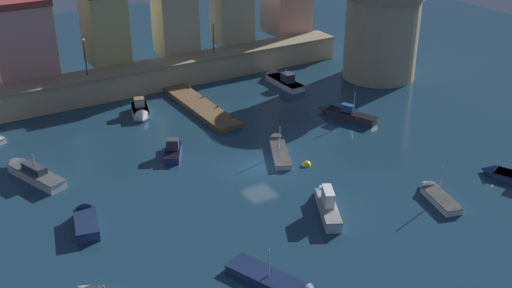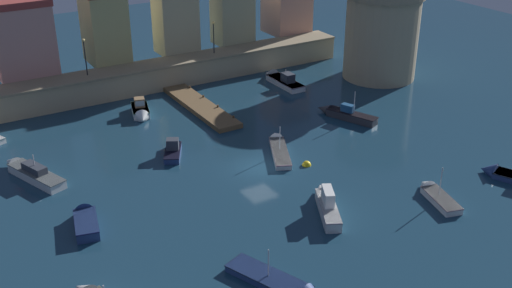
{
  "view_description": "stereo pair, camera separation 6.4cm",
  "coord_description": "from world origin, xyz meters",
  "views": [
    {
      "loc": [
        -24.19,
        -39.35,
        24.2
      ],
      "look_at": [
        0.0,
        0.57,
        1.94
      ],
      "focal_mm": 43.81,
      "sensor_mm": 36.0,
      "label": 1
    },
    {
      "loc": [
        -24.13,
        -39.38,
        24.2
      ],
      "look_at": [
        0.0,
        0.57,
        1.94
      ],
      "focal_mm": 43.81,
      "sensor_mm": 36.0,
      "label": 2
    }
  ],
  "objects": [
    {
      "name": "ground_plane",
      "position": [
        0.0,
        0.0,
        0.0
      ],
      "size": [
        124.32,
        124.32,
        0.0
      ],
      "primitive_type": "plane",
      "color": "#19384C"
    },
    {
      "name": "quay_wall",
      "position": [
        0.0,
        22.36,
        1.41
      ],
      "size": [
        47.21,
        3.59,
        2.8
      ],
      "color": "tan",
      "rests_on": "ground"
    },
    {
      "name": "old_town_backdrop",
      "position": [
        -0.45,
        26.13,
        6.43
      ],
      "size": [
        46.0,
        5.88,
        9.66
      ],
      "color": "tan",
      "rests_on": "ground"
    },
    {
      "name": "fortress_tower",
      "position": [
        23.74,
        12.37,
        5.09
      ],
      "size": [
        8.9,
        8.9,
        10.06
      ],
      "color": "tan",
      "rests_on": "ground"
    },
    {
      "name": "pier_dock",
      "position": [
        1.62,
        14.23,
        0.24
      ],
      "size": [
        2.57,
        12.97,
        0.7
      ],
      "color": "brown",
      "rests_on": "ground"
    },
    {
      "name": "quay_lamp_0",
      "position": [
        -7.3,
        22.36,
        5.33
      ],
      "size": [
        0.32,
        0.32,
        3.87
      ],
      "color": "black",
      "rests_on": "quay_wall"
    },
    {
      "name": "quay_lamp_1",
      "position": [
        7.53,
        22.36,
        5.23
      ],
      "size": [
        0.32,
        0.32,
        3.7
      ],
      "color": "black",
      "rests_on": "quay_wall"
    },
    {
      "name": "moored_boat_0",
      "position": [
        -6.92,
        -14.52,
        0.25
      ],
      "size": [
        4.1,
        7.07,
        2.94
      ],
      "rotation": [
        0.0,
        0.0,
        -1.2
      ],
      "color": "navy",
      "rests_on": "ground"
    },
    {
      "name": "moored_boat_1",
      "position": [
        -4.35,
        15.49,
        0.48
      ],
      "size": [
        2.7,
        4.61,
        2.01
      ],
      "rotation": [
        0.0,
        0.0,
        -1.85
      ],
      "color": "white",
      "rests_on": "ground"
    },
    {
      "name": "moored_boat_2",
      "position": [
        8.88,
        -11.16,
        0.29
      ],
      "size": [
        2.64,
        5.08,
        3.2
      ],
      "rotation": [
        0.0,
        0.0,
        1.29
      ],
      "color": "white",
      "rests_on": "ground"
    },
    {
      "name": "moored_boat_3",
      "position": [
        0.69,
        -8.32,
        0.6
      ],
      "size": [
        3.87,
        6.08,
        2.06
      ],
      "rotation": [
        0.0,
        0.0,
        1.09
      ],
      "color": "silver",
      "rests_on": "ground"
    },
    {
      "name": "moored_boat_4",
      "position": [
        12.8,
        16.42,
        0.43
      ],
      "size": [
        1.83,
        6.83,
        2.42
      ],
      "rotation": [
        0.0,
        0.0,
        1.56
      ],
      "color": "white",
      "rests_on": "ground"
    },
    {
      "name": "moored_boat_5",
      "position": [
        3.23,
        2.1,
        0.26
      ],
      "size": [
        4.26,
        6.9,
        3.0
      ],
      "rotation": [
        0.0,
        0.0,
        1.12
      ],
      "color": "white",
      "rests_on": "ground"
    },
    {
      "name": "moored_boat_6",
      "position": [
        -16.75,
        8.19,
        0.48
      ],
      "size": [
        3.87,
        7.44,
        2.57
      ],
      "rotation": [
        0.0,
        0.0,
        1.92
      ],
      "color": "white",
      "rests_on": "ground"
    },
    {
      "name": "moored_boat_7",
      "position": [
        12.66,
        4.62,
        0.48
      ],
      "size": [
        3.47,
        6.49,
        3.19
      ],
      "rotation": [
        0.0,
        0.0,
        1.94
      ],
      "color": "#333338",
      "rests_on": "ground"
    },
    {
      "name": "moored_boat_8",
      "position": [
        -4.98,
        6.29,
        0.43
      ],
      "size": [
        3.21,
        4.48,
        1.83
      ],
      "rotation": [
        0.0,
        0.0,
        1.07
      ],
      "color": "navy",
      "rests_on": "ground"
    },
    {
      "name": "moored_boat_9",
      "position": [
        -15.07,
        -1.05,
        0.41
      ],
      "size": [
        2.48,
        4.71,
        1.46
      ],
      "rotation": [
        0.0,
        0.0,
        1.35
      ],
      "color": "navy",
      "rests_on": "ground"
    },
    {
      "name": "moored_boat_10",
      "position": [
        16.26,
        -12.24,
        0.37
      ],
      "size": [
        3.6,
        5.7,
        1.75
      ],
      "rotation": [
        0.0,
        0.0,
        1.97
      ],
      "color": "navy",
      "rests_on": "ground"
    },
    {
      "name": "mooring_buoy_0",
      "position": [
        3.61,
        -1.7,
        0.0
      ],
      "size": [
        0.77,
        0.77,
        0.77
      ],
      "primitive_type": "sphere",
      "color": "yellow",
      "rests_on": "ground"
    }
  ]
}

